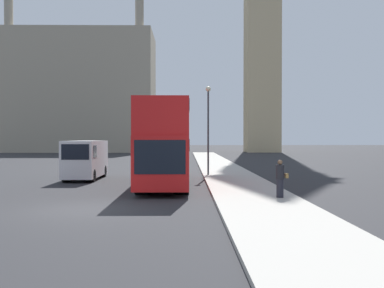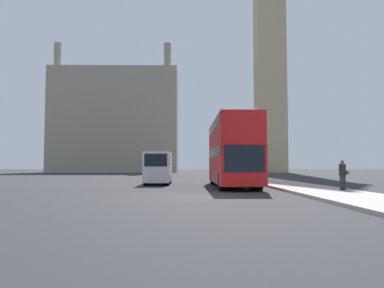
{
  "view_description": "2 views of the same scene",
  "coord_description": "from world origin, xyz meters",
  "px_view_note": "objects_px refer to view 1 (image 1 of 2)",
  "views": [
    {
      "loc": [
        3.84,
        -15.95,
        2.66
      ],
      "look_at": [
        4.19,
        9.79,
        2.31
      ],
      "focal_mm": 40.0,
      "sensor_mm": 36.0,
      "label": 1
    },
    {
      "loc": [
        -0.41,
        -17.64,
        1.43
      ],
      "look_at": [
        0.07,
        17.99,
        3.53
      ],
      "focal_mm": 35.0,
      "sensor_mm": 36.0,
      "label": 2
    }
  ],
  "objects_px": {
    "red_double_decker_bus": "(166,141)",
    "street_lamp": "(208,117)",
    "white_van": "(85,159)",
    "pedestrian": "(280,179)"
  },
  "relations": [
    {
      "from": "white_van",
      "to": "street_lamp",
      "type": "relative_size",
      "value": 0.85
    },
    {
      "from": "pedestrian",
      "to": "white_van",
      "type": "bearing_deg",
      "value": 137.75
    },
    {
      "from": "red_double_decker_bus",
      "to": "street_lamp",
      "type": "relative_size",
      "value": 1.8
    },
    {
      "from": "red_double_decker_bus",
      "to": "pedestrian",
      "type": "xyz_separation_m",
      "value": [
        5.12,
        -5.97,
        -1.58
      ]
    },
    {
      "from": "red_double_decker_bus",
      "to": "pedestrian",
      "type": "height_order",
      "value": "red_double_decker_bus"
    },
    {
      "from": "red_double_decker_bus",
      "to": "white_van",
      "type": "height_order",
      "value": "red_double_decker_bus"
    },
    {
      "from": "white_van",
      "to": "street_lamp",
      "type": "xyz_separation_m",
      "value": [
        7.99,
        1.83,
        2.77
      ]
    },
    {
      "from": "red_double_decker_bus",
      "to": "street_lamp",
      "type": "bearing_deg",
      "value": 63.68
    },
    {
      "from": "red_double_decker_bus",
      "to": "white_van",
      "type": "distance_m",
      "value": 6.52
    },
    {
      "from": "pedestrian",
      "to": "street_lamp",
      "type": "distance_m",
      "value": 12.02
    }
  ]
}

